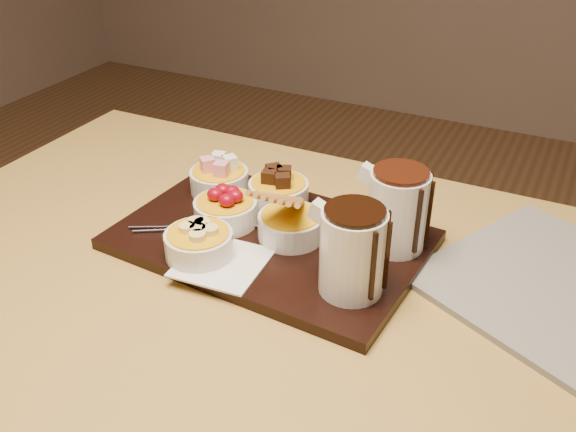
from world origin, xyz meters
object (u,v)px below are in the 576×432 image
at_px(dining_table, 261,321).
at_px(bowl_strawberries, 226,212).
at_px(pitcher_dark_chocolate, 352,252).
at_px(serving_board, 271,240).
at_px(pitcher_milk_chocolate, 397,211).

distance_m(dining_table, bowl_strawberries, 0.18).
bearing_deg(pitcher_dark_chocolate, dining_table, -178.18).
distance_m(serving_board, pitcher_milk_chocolate, 0.20).
height_order(serving_board, pitcher_milk_chocolate, pitcher_milk_chocolate).
relative_size(serving_board, pitcher_milk_chocolate, 3.84).
distance_m(bowl_strawberries, pitcher_dark_chocolate, 0.25).
relative_size(serving_board, bowl_strawberries, 4.60).
height_order(bowl_strawberries, pitcher_milk_chocolate, pitcher_milk_chocolate).
height_order(pitcher_dark_chocolate, pitcher_milk_chocolate, same).
bearing_deg(pitcher_milk_chocolate, serving_board, -158.20).
bearing_deg(dining_table, bowl_strawberries, 145.14).
xyz_separation_m(serving_board, bowl_strawberries, (-0.08, 0.00, 0.03)).
bearing_deg(pitcher_dark_chocolate, pitcher_milk_chocolate, 85.60).
height_order(dining_table, pitcher_milk_chocolate, pitcher_milk_chocolate).
relative_size(serving_board, pitcher_dark_chocolate, 3.84).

